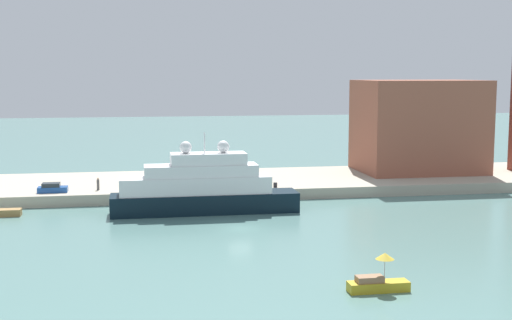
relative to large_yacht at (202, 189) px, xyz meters
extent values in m
plane|color=slate|center=(3.33, -9.47, -3.00)|extent=(400.00, 400.00, 0.00)
cube|color=#ADA38E|center=(3.33, 17.16, -2.25)|extent=(110.00, 21.27, 1.50)
cube|color=black|center=(0.37, 0.00, -1.78)|extent=(22.98, 4.49, 2.44)
cube|color=white|center=(-0.78, 0.00, 0.49)|extent=(18.39, 4.13, 2.10)
cube|color=white|center=(-0.09, 0.00, 2.27)|extent=(13.79, 3.77, 1.44)
cube|color=white|center=(0.83, 0.00, 3.70)|extent=(9.19, 3.41, 1.43)
cylinder|color=silver|center=(0.37, 0.00, 5.68)|extent=(0.16, 0.16, 2.52)
sphere|color=white|center=(2.67, 0.00, 5.16)|extent=(1.49, 1.49, 1.49)
sphere|color=white|center=(-1.93, 0.00, 5.16)|extent=(1.49, 1.49, 1.49)
cube|color=#B7991E|center=(10.73, -33.40, -2.60)|extent=(4.88, 1.39, 0.80)
cube|color=#8C6647|center=(10.00, -33.40, -1.96)|extent=(2.15, 1.11, 0.49)
cylinder|color=#B2B2B2|center=(11.22, -33.40, -1.31)|extent=(0.06, 0.06, 1.79)
cone|color=gold|center=(11.22, -33.40, -0.16)|extent=(1.46, 1.46, 0.51)
cube|color=#93513D|center=(36.53, 20.01, 5.74)|extent=(18.72, 13.83, 14.50)
cube|color=#1E4C99|center=(-18.83, 9.60, -1.14)|extent=(3.83, 1.89, 0.72)
cube|color=#262D33|center=(-19.02, 9.60, -0.53)|extent=(2.30, 1.70, 0.52)
cylinder|color=#4C4C4C|center=(-13.02, 10.28, -0.79)|extent=(0.36, 0.36, 1.43)
sphere|color=tan|center=(-13.02, 10.28, 0.04)|extent=(0.24, 0.24, 0.24)
cylinder|color=black|center=(10.90, 8.30, -1.17)|extent=(0.53, 0.53, 0.66)
camera|label=1|loc=(-7.97, -84.11, 14.19)|focal=48.76mm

